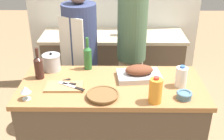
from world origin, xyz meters
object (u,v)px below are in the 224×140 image
(cutting_board, at_px, (64,87))
(condiment_bottle_tall, at_px, (83,27))
(person_cook_aproned, at_px, (81,54))
(knife_chef, at_px, (74,87))
(wicker_basket, at_px, (103,95))
(knife_bread, at_px, (68,84))
(wine_bottle_green, at_px, (88,57))
(stand_mixer, at_px, (129,25))
(condiment_bottle_short, at_px, (78,27))
(person_cook_guest, at_px, (132,46))
(milk_jug, at_px, (181,77))
(wine_bottle_dark, at_px, (39,67))
(knife_paring, at_px, (61,82))
(stock_pot, at_px, (52,62))
(roasting_pan, at_px, (139,73))
(mixing_bowl, at_px, (184,95))
(juice_jug, at_px, (156,91))
(wine_glass_left, at_px, (25,90))

(cutting_board, xyz_separation_m, condiment_bottle_tall, (0.01, 1.44, 0.04))
(person_cook_aproned, bearing_deg, knife_chef, -63.71)
(wicker_basket, xyz_separation_m, knife_bread, (-0.30, 0.18, 0.00))
(wine_bottle_green, distance_m, stand_mixer, 1.18)
(wicker_basket, relative_size, condiment_bottle_short, 1.69)
(stand_mixer, distance_m, person_cook_guest, 0.63)
(milk_jug, relative_size, stand_mixer, 0.61)
(wine_bottle_dark, distance_m, stand_mixer, 1.54)
(knife_paring, distance_m, stand_mixer, 1.50)
(knife_paring, bearing_deg, stock_pot, 118.09)
(wine_bottle_dark, bearing_deg, condiment_bottle_tall, 78.82)
(person_cook_guest, bearing_deg, knife_bread, -114.83)
(roasting_pan, distance_m, person_cook_aproned, 0.83)
(mixing_bowl, xyz_separation_m, person_cook_guest, (-0.35, 0.98, 0.01))
(juice_jug, height_order, condiment_bottle_tall, juice_jug)
(wine_bottle_dark, height_order, knife_bread, wine_bottle_dark)
(stock_pot, distance_m, condiment_bottle_tall, 1.13)
(wicker_basket, height_order, person_cook_aproned, person_cook_aproned)
(knife_paring, height_order, condiment_bottle_short, condiment_bottle_short)
(knife_chef, relative_size, knife_bread, 1.32)
(knife_bread, relative_size, condiment_bottle_tall, 0.70)
(roasting_pan, bearing_deg, wicker_basket, -133.61)
(stock_pot, relative_size, knife_bread, 1.13)
(mixing_bowl, xyz_separation_m, milk_jug, (0.01, 0.19, 0.06))
(wine_bottle_green, height_order, knife_paring, wine_bottle_green)
(juice_jug, height_order, knife_chef, juice_jug)
(condiment_bottle_tall, height_order, person_cook_aproned, person_cook_aproned)
(wine_glass_left, height_order, condiment_bottle_tall, condiment_bottle_tall)
(wicker_basket, height_order, cutting_board, wicker_basket)
(knife_chef, bearing_deg, cutting_board, 162.12)
(stand_mixer, bearing_deg, wine_glass_left, -117.81)
(stand_mixer, relative_size, person_cook_guest, 0.18)
(milk_jug, xyz_separation_m, condiment_bottle_short, (-1.04, 1.53, -0.07))
(knife_paring, bearing_deg, roasting_pan, 6.51)
(stand_mixer, bearing_deg, cutting_board, -112.42)
(mixing_bowl, xyz_separation_m, wine_bottle_green, (-0.79, 0.51, 0.09))
(roasting_pan, height_order, knife_bread, roasting_pan)
(wine_bottle_dark, bearing_deg, knife_chef, -30.59)
(person_cook_guest, bearing_deg, cutting_board, -115.04)
(roasting_pan, distance_m, condiment_bottle_short, 1.56)
(milk_jug, bearing_deg, person_cook_aproned, 141.46)
(roasting_pan, bearing_deg, stand_mixer, 91.35)
(person_cook_guest, bearing_deg, stand_mixer, 101.04)
(stock_pot, xyz_separation_m, condiment_bottle_short, (0.09, 1.24, -0.06))
(roasting_pan, relative_size, stock_pot, 2.27)
(milk_jug, bearing_deg, condiment_bottle_tall, 124.20)
(wine_bottle_dark, relative_size, person_cook_aproned, 0.17)
(condiment_bottle_tall, bearing_deg, condiment_bottle_short, 125.72)
(juice_jug, xyz_separation_m, stand_mixer, (-0.12, 1.66, -0.02))
(wicker_basket, distance_m, condiment_bottle_short, 1.76)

